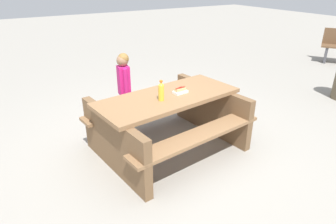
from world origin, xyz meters
The scene contains 5 objects.
ground_plane centered at (0.00, 0.00, 0.00)m, with size 30.00×30.00×0.00m, color gray.
picnic_table centered at (0.00, 0.00, 0.44)m, with size 1.95×1.60×0.75m.
soda_bottle centered at (-0.15, -0.09, 0.87)m, with size 0.07×0.07×0.25m.
hotdog_tray centered at (0.17, -0.01, 0.78)m, with size 0.19×0.13×0.08m.
child_in_coat centered at (-0.20, 0.91, 0.71)m, with size 0.18×0.27×1.11m.
Camera 1 is at (-1.76, -2.92, 2.11)m, focal length 31.76 mm.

